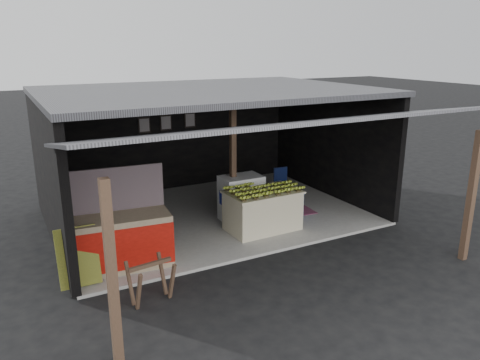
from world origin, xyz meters
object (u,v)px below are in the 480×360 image
banana_table (263,210)px  white_crate (241,198)px  sawhorse (151,278)px  neighbor_stall (122,239)px  water_barrel (296,205)px  plastic_chair (282,181)px

banana_table → white_crate: white_crate is taller
white_crate → sawhorse: (-2.93, -2.45, -0.14)m
banana_table → neighbor_stall: bearing=-175.3°
white_crate → sawhorse: 3.82m
white_crate → water_barrel: (1.23, -0.42, -0.24)m
neighbor_stall → plastic_chair: size_ratio=2.22×
water_barrel → plastic_chair: size_ratio=0.68×
plastic_chair → sawhorse: bearing=-138.0°
sawhorse → water_barrel: (4.16, 2.03, -0.10)m
sawhorse → plastic_chair: (4.61, 3.34, 0.10)m
banana_table → plastic_chair: size_ratio=1.97×
water_barrel → plastic_chair: 1.39m
banana_table → white_crate: (-0.12, 0.75, 0.08)m
white_crate → sawhorse: bearing=-140.3°
banana_table → sawhorse: size_ratio=2.23×
sawhorse → water_barrel: size_ratio=1.30×
banana_table → sawhorse: banana_table is taller
white_crate → neighbor_stall: 3.22m
white_crate → plastic_chair: white_crate is taller
banana_table → neighbor_stall: neighbor_stall is taller
banana_table → white_crate: 0.77m
banana_table → neighbor_stall: 3.17m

